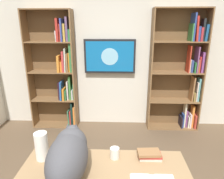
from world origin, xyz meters
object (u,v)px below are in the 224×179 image
Objects in this scene: wall_mounted_tv at (110,56)px; bookshelf_right at (58,72)px; desk_book_stack at (150,155)px; paper_towel_roll at (42,146)px; coffee_mug at (115,153)px; cat at (69,154)px; bookshelf_left at (182,72)px.

bookshelf_right is at bearing 5.05° from wall_mounted_tv.
paper_towel_roll is at bearing 2.37° from desk_book_stack.
bookshelf_right reaches higher than coffee_mug.
bookshelf_right is 2.17m from paper_towel_roll.
wall_mounted_tv is 3.75× the size of paper_towel_roll.
cat is 0.70m from desk_book_stack.
coffee_mug is at bearing 93.86° from wall_mounted_tv.
desk_book_stack is (-0.30, -0.01, -0.01)m from coffee_mug.
bookshelf_right reaches higher than wall_mounted_tv.
desk_book_stack is (-0.64, -0.23, -0.15)m from cat.
desk_book_stack is at bearing 123.70° from bookshelf_right.
coffee_mug is 0.46× the size of desk_book_stack.
bookshelf_right is at bearing -62.48° from coffee_mug.
coffee_mug reaches higher than desk_book_stack.
bookshelf_left is 2.39m from coffee_mug.
bookshelf_right reaches higher than desk_book_stack.
paper_towel_roll reaches higher than desk_book_stack.
wall_mounted_tv is 2.29m from paper_towel_roll.
wall_mounted_tv reaches higher than paper_towel_roll.
bookshelf_right is at bearing -56.30° from desk_book_stack.
bookshelf_left is at bearing -122.64° from cat.
wall_mounted_tv is 4.41× the size of desk_book_stack.
bookshelf_left is 22.36× the size of coffee_mug.
paper_towel_roll is 2.56× the size of coffee_mug.
bookshelf_left is 2.33× the size of wall_mounted_tv.
paper_towel_roll is at bearing 3.04° from coffee_mug.
coffee_mug is (-0.34, -0.22, -0.14)m from cat.
wall_mounted_tv reaches higher than cat.
bookshelf_left reaches higher than coffee_mug.
coffee_mug is (-1.09, 2.08, -0.24)m from bookshelf_right.
paper_towel_roll reaches higher than coffee_mug.
desk_book_stack is at bearing 67.99° from bookshelf_left.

